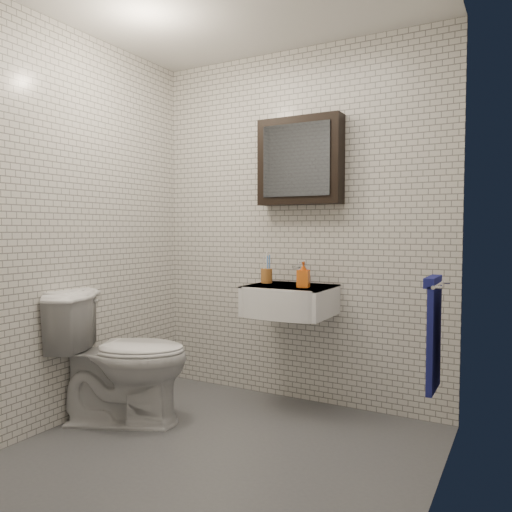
% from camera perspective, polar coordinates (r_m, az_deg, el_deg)
% --- Properties ---
extents(ground, '(2.20, 2.00, 0.01)m').
position_cam_1_polar(ground, '(2.96, -3.83, -21.35)').
color(ground, '#51545A').
rests_on(ground, ground).
extents(room_shell, '(2.22, 2.02, 2.51)m').
position_cam_1_polar(room_shell, '(2.71, -3.94, 8.12)').
color(room_shell, silver).
rests_on(room_shell, ground).
extents(washbasin, '(0.55, 0.50, 0.20)m').
position_cam_1_polar(washbasin, '(3.35, 3.65, -5.04)').
color(washbasin, white).
rests_on(washbasin, room_shell).
extents(faucet, '(0.06, 0.20, 0.15)m').
position_cam_1_polar(faucet, '(3.51, 5.02, -2.03)').
color(faucet, silver).
rests_on(faucet, washbasin).
extents(mirror_cabinet, '(0.60, 0.15, 0.60)m').
position_cam_1_polar(mirror_cabinet, '(3.52, 5.05, 10.74)').
color(mirror_cabinet, black).
rests_on(mirror_cabinet, room_shell).
extents(towel_rail, '(0.09, 0.30, 0.58)m').
position_cam_1_polar(towel_rail, '(2.70, 19.67, -7.85)').
color(towel_rail, silver).
rests_on(towel_rail, room_shell).
extents(toothbrush_cup, '(0.09, 0.09, 0.22)m').
position_cam_1_polar(toothbrush_cup, '(3.52, 1.22, -2.19)').
color(toothbrush_cup, '#AC672B').
rests_on(toothbrush_cup, washbasin).
extents(soap_bottle, '(0.09, 0.09, 0.17)m').
position_cam_1_polar(soap_bottle, '(3.26, 5.44, -2.12)').
color(soap_bottle, orange).
rests_on(soap_bottle, washbasin).
extents(toilet, '(0.95, 0.78, 0.85)m').
position_cam_1_polar(toilet, '(3.34, -15.07, -10.99)').
color(toilet, white).
rests_on(toilet, ground).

